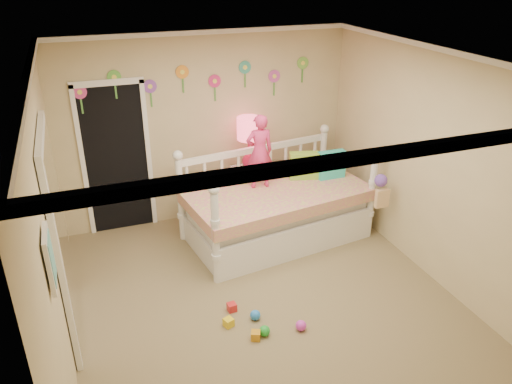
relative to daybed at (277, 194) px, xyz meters
name	(u,v)px	position (x,y,z in m)	size (l,w,h in m)	color
floor	(266,302)	(-0.63, -1.26, -0.64)	(4.00, 4.50, 0.01)	#7F684C
ceiling	(269,61)	(-0.63, -1.26, 1.96)	(4.00, 4.50, 0.01)	white
back_wall	(207,128)	(-0.63, 0.99, 0.66)	(4.00, 0.01, 2.60)	tan
left_wall	(52,230)	(-2.63, -1.26, 0.66)	(0.01, 4.50, 2.60)	tan
right_wall	(435,168)	(1.37, -1.26, 0.66)	(0.01, 4.50, 2.60)	tan
crown_molding	(269,65)	(-0.63, -1.26, 1.93)	(4.00, 4.50, 0.06)	white
daybed	(277,194)	(0.00, 0.00, 0.00)	(2.36, 1.27, 1.28)	white
pillow_turquoise	(331,165)	(0.83, 0.09, 0.26)	(0.37, 0.13, 0.37)	#24B5A8
pillow_lime	(304,166)	(0.47, 0.20, 0.26)	(0.39, 0.14, 0.37)	#87BD39
child	(260,152)	(-0.18, 0.16, 0.56)	(0.35, 0.23, 0.97)	#E03370
nightstand	(249,192)	(-0.12, 0.72, -0.26)	(0.45, 0.34, 0.75)	white
table_lamp	(249,135)	(-0.12, 0.72, 0.59)	(0.33, 0.33, 0.73)	#D81C54
closet_doorway	(116,158)	(-1.88, 0.98, 0.40)	(0.90, 0.04, 2.07)	black
flower_decals	(199,82)	(-0.72, 0.98, 1.30)	(3.40, 0.02, 0.50)	#B2668C
mirror_closet	(61,238)	(-2.59, -0.96, 0.41)	(0.07, 1.30, 2.10)	white
wall_picture	(50,259)	(-2.60, -2.16, 0.91)	(0.05, 0.34, 0.42)	white
hanging_bag	(380,192)	(1.12, -0.66, 0.14)	(0.20, 0.16, 0.36)	beige
toy_scatter	(270,333)	(-0.80, -1.79, -0.58)	(0.80, 1.30, 0.11)	#996666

